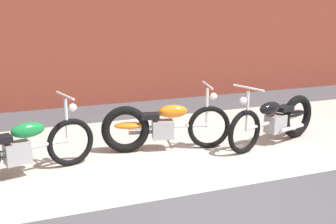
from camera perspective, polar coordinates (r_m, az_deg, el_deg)
The scene contains 5 objects.
ground_plane at distance 5.16m, azimuth 5.30°, elevation -10.80°, with size 80.00×80.00×0.00m, color #47474C.
sidewalk_slab at distance 6.66m, azimuth -1.33°, elevation -4.80°, with size 36.00×3.50×0.01m, color #B2ADA3.
motorcycle_green at distance 5.72m, azimuth -20.64°, elevation -4.84°, with size 1.97×0.76×1.03m.
motorcycle_orange at distance 6.39m, azimuth -1.41°, elevation -1.91°, with size 1.98×0.71×1.03m.
motorcycle_black at distance 6.98m, azimuth 14.85°, elevation -0.98°, with size 1.95×0.82×1.03m.
Camera 1 is at (-2.09, -4.18, 2.20)m, focal length 44.73 mm.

